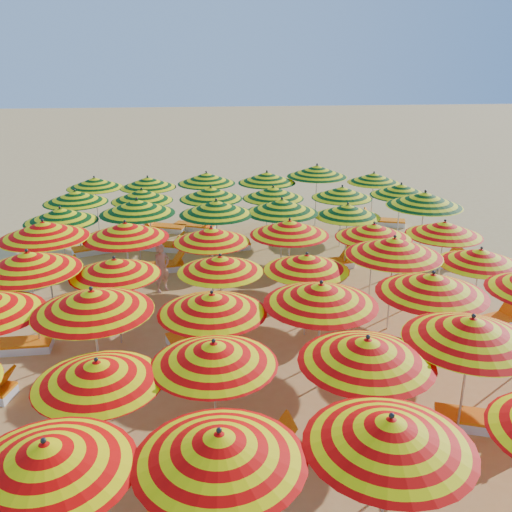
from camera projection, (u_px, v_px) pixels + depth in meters
name	position (u px, v px, depth m)	size (l,w,h in m)	color
ground	(258.00, 315.00, 16.02)	(120.00, 120.00, 0.00)	tan
umbrella_1	(46.00, 457.00, 7.28)	(2.43, 2.43, 2.46)	silver
umbrella_2	(219.00, 447.00, 7.43)	(2.75, 2.75, 2.49)	silver
umbrella_3	(390.00, 432.00, 7.68)	(2.78, 2.78, 2.51)	silver
umbrella_7	(97.00, 372.00, 9.41)	(2.63, 2.63, 2.32)	silver
umbrella_8	(214.00, 353.00, 9.88)	(2.91, 2.91, 2.39)	silver
umbrella_9	(367.00, 351.00, 9.74)	(2.62, 2.62, 2.52)	silver
umbrella_10	(472.00, 330.00, 10.27)	(2.59, 2.59, 2.62)	silver
umbrella_13	(92.00, 301.00, 11.45)	(3.24, 3.24, 2.61)	silver
umbrella_14	(212.00, 303.00, 11.73)	(2.86, 2.86, 2.42)	silver
umbrella_15	(321.00, 294.00, 11.87)	(2.83, 2.83, 2.57)	silver
umbrella_16	(432.00, 284.00, 12.34)	(3.13, 3.13, 2.58)	silver
umbrella_18	(28.00, 261.00, 13.50)	(3.01, 3.01, 2.64)	silver
umbrella_19	(115.00, 267.00, 13.83)	(2.33, 2.33, 2.36)	silver
umbrella_20	(220.00, 264.00, 14.19)	(2.32, 2.32, 2.29)	silver
umbrella_21	(307.00, 262.00, 14.25)	(2.38, 2.38, 2.31)	silver
umbrella_22	(394.00, 247.00, 14.48)	(2.92, 2.92, 2.64)	silver
umbrella_23	(480.00, 257.00, 14.64)	(2.66, 2.66, 2.31)	silver
umbrella_24	(43.00, 230.00, 15.80)	(2.76, 2.76, 2.65)	silver
umbrella_25	(126.00, 230.00, 16.00)	(2.76, 2.76, 2.56)	silver
umbrella_26	(211.00, 235.00, 16.21)	(2.89, 2.89, 2.35)	silver
umbrella_27	(290.00, 228.00, 16.54)	(2.63, 2.63, 2.46)	silver
umbrella_28	(374.00, 231.00, 16.49)	(2.48, 2.48, 2.38)	silver
umbrella_29	(444.00, 229.00, 16.69)	(2.63, 2.63, 2.38)	silver
umbrella_30	(60.00, 215.00, 17.85)	(3.03, 3.03, 2.44)	silver
umbrella_31	(137.00, 207.00, 18.32)	(3.22, 3.22, 2.58)	silver
umbrella_32	(216.00, 208.00, 18.30)	(3.18, 3.18, 2.55)	silver
umbrella_33	(282.00, 206.00, 18.54)	(3.12, 3.12, 2.53)	silver
umbrella_34	(348.00, 210.00, 18.75)	(2.31, 2.31, 2.31)	silver
umbrella_35	(425.00, 199.00, 18.85)	(2.81, 2.81, 2.68)	silver
umbrella_36	(75.00, 197.00, 20.13)	(2.28, 2.28, 2.41)	silver
umbrella_37	(142.00, 195.00, 20.51)	(2.62, 2.62, 2.36)	silver
umbrella_38	(211.00, 193.00, 20.56)	(2.78, 2.78, 2.43)	silver
umbrella_39	(273.00, 193.00, 20.79)	(2.92, 2.92, 2.38)	silver
umbrella_40	(342.00, 192.00, 20.89)	(2.71, 2.71, 2.37)	silver
umbrella_41	(401.00, 190.00, 21.08)	(2.90, 2.90, 2.41)	silver
umbrella_42	(95.00, 183.00, 22.48)	(2.30, 2.30, 2.34)	silver
umbrella_43	(148.00, 182.00, 22.48)	(2.92, 2.92, 2.36)	silver
umbrella_44	(206.00, 178.00, 22.78)	(2.97, 2.97, 2.46)	silver
umbrella_45	(267.00, 177.00, 22.86)	(3.06, 3.06, 2.47)	silver
umbrella_46	(317.00, 171.00, 23.32)	(3.27, 3.27, 2.64)	silver
umbrella_47	(374.00, 178.00, 23.51)	(2.88, 2.88, 2.30)	silver
lounger_3	(249.00, 450.00, 10.45)	(1.80, 0.85, 0.69)	white
lounger_4	(392.00, 449.00, 10.48)	(1.80, 0.82, 0.69)	white
lounger_5	(482.00, 421.00, 11.25)	(1.83, 1.11, 0.69)	white
lounger_8	(14.00, 345.00, 14.10)	(1.75, 0.65, 0.69)	white
lounger_9	(202.00, 335.00, 14.61)	(1.83, 1.09, 0.69)	white
lounger_10	(493.00, 322.00, 15.30)	(1.83, 1.13, 0.69)	white
lounger_11	(51.00, 276.00, 18.41)	(1.82, 1.03, 0.69)	white
lounger_12	(160.00, 267.00, 19.14)	(1.80, 0.86, 0.69)	white
lounger_13	(330.00, 264.00, 19.42)	(1.81, 0.89, 0.69)	white
lounger_14	(436.00, 262.00, 19.56)	(1.77, 0.69, 0.69)	white
lounger_15	(98.00, 248.00, 20.90)	(1.82, 1.18, 0.69)	white
lounger_16	(162.00, 246.00, 21.18)	(1.83, 1.09, 0.69)	white
lounger_17	(226.00, 246.00, 21.19)	(1.79, 0.77, 0.69)	white
lounger_18	(164.00, 227.00, 23.32)	(1.83, 1.13, 0.69)	white
lounger_19	(196.00, 227.00, 23.42)	(1.82, 1.24, 0.69)	white
lounger_20	(383.00, 222.00, 24.08)	(1.83, 1.06, 0.69)	white
beachgoer_a	(162.00, 268.00, 17.38)	(0.56, 0.37, 1.53)	#DF977D
beachgoer_b	(235.00, 323.00, 14.18)	(0.61, 0.48, 1.26)	tan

